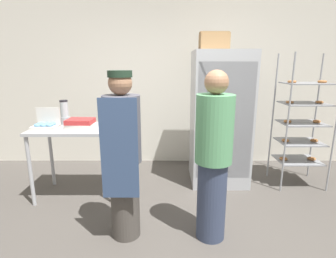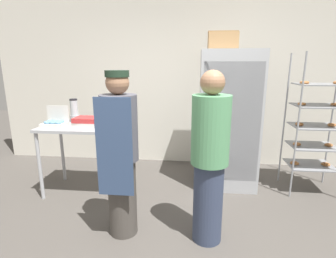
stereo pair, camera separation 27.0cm
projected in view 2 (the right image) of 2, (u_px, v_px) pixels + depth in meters
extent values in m
plane|color=#4C4742|center=(173.00, 257.00, 2.30)|extent=(14.00, 14.00, 0.00)
cube|color=silver|center=(186.00, 81.00, 4.33)|extent=(6.40, 0.12, 2.79)
cube|color=#ADAFB5|center=(228.00, 120.00, 3.58)|extent=(0.77, 0.71, 1.83)
cube|color=#93959B|center=(231.00, 124.00, 3.24)|extent=(0.71, 0.02, 1.50)
cylinder|color=silver|center=(214.00, 122.00, 3.22)|extent=(0.02, 0.02, 0.90)
cylinder|color=#93969B|center=(298.00, 129.00, 3.15)|extent=(0.02, 0.02, 1.80)
cylinder|color=#93969B|center=(284.00, 120.00, 3.62)|extent=(0.02, 0.02, 1.80)
cylinder|color=#93969B|center=(331.00, 121.00, 3.56)|extent=(0.02, 0.02, 1.80)
cube|color=gray|center=(310.00, 165.00, 3.49)|extent=(0.56, 0.45, 0.01)
torus|color=#AD6B38|center=(295.00, 163.00, 3.50)|extent=(0.11, 0.11, 0.03)
torus|color=#AD6B38|center=(326.00, 164.00, 3.46)|extent=(0.11, 0.11, 0.03)
cube|color=gray|center=(312.00, 146.00, 3.42)|extent=(0.56, 0.45, 0.01)
torus|color=#AD6B38|center=(297.00, 144.00, 3.44)|extent=(0.10, 0.10, 0.03)
torus|color=#AD6B38|center=(329.00, 145.00, 3.40)|extent=(0.10, 0.10, 0.03)
cube|color=gray|center=(315.00, 126.00, 3.36)|extent=(0.56, 0.45, 0.01)
torus|color=#AD6B38|center=(299.00, 124.00, 3.37)|extent=(0.10, 0.10, 0.03)
torus|color=#AD6B38|center=(332.00, 125.00, 3.33)|extent=(0.10, 0.10, 0.03)
cube|color=gray|center=(318.00, 106.00, 3.30)|extent=(0.56, 0.45, 0.01)
torus|color=#AD6B38|center=(302.00, 104.00, 3.31)|extent=(0.10, 0.10, 0.03)
torus|color=#AD6B38|center=(335.00, 104.00, 3.27)|extent=(0.10, 0.10, 0.03)
cube|color=gray|center=(321.00, 84.00, 3.23)|extent=(0.56, 0.45, 0.01)
torus|color=#AD6B38|center=(304.00, 82.00, 3.25)|extent=(0.11, 0.11, 0.03)
cube|color=#ADAFB5|center=(85.00, 127.00, 3.33)|extent=(1.07, 0.65, 0.04)
cylinder|color=#ADAFB5|center=(40.00, 166.00, 3.22)|extent=(0.04, 0.04, 0.86)
cylinder|color=#ADAFB5|center=(118.00, 170.00, 3.12)|extent=(0.04, 0.04, 0.86)
cylinder|color=#ADAFB5|center=(62.00, 152.00, 3.76)|extent=(0.04, 0.04, 0.86)
cylinder|color=#ADAFB5|center=(130.00, 154.00, 3.67)|extent=(0.04, 0.04, 0.86)
cube|color=silver|center=(55.00, 125.00, 3.23)|extent=(0.29, 0.20, 0.05)
cube|color=silver|center=(58.00, 113.00, 3.31)|extent=(0.28, 0.01, 0.20)
torus|color=#669EC6|center=(47.00, 122.00, 3.20)|extent=(0.08, 0.08, 0.03)
torus|color=#669EC6|center=(53.00, 122.00, 3.19)|extent=(0.08, 0.08, 0.03)
torus|color=#669EC6|center=(58.00, 123.00, 3.18)|extent=(0.08, 0.08, 0.03)
torus|color=#669EC6|center=(50.00, 121.00, 3.27)|extent=(0.08, 0.08, 0.03)
torus|color=#669EC6|center=(56.00, 121.00, 3.26)|extent=(0.08, 0.08, 0.03)
torus|color=#669EC6|center=(61.00, 121.00, 3.25)|extent=(0.08, 0.08, 0.03)
cylinder|color=#99999E|center=(75.00, 118.00, 3.53)|extent=(0.12, 0.12, 0.09)
cylinder|color=#B2BCC1|center=(74.00, 108.00, 3.49)|extent=(0.10, 0.10, 0.20)
cylinder|color=black|center=(73.00, 100.00, 3.47)|extent=(0.10, 0.10, 0.02)
cube|color=silver|center=(88.00, 124.00, 3.31)|extent=(0.33, 0.28, 0.05)
cube|color=#B72D2D|center=(88.00, 119.00, 3.30)|extent=(0.32, 0.26, 0.06)
cube|color=#A87F51|center=(223.00, 42.00, 3.44)|extent=(0.38, 0.30, 0.22)
cube|color=#977249|center=(223.00, 32.00, 3.41)|extent=(0.39, 0.16, 0.02)
cylinder|color=#47423D|center=(123.00, 197.00, 2.57)|extent=(0.27, 0.27, 0.77)
cylinder|color=#4C4C56|center=(119.00, 128.00, 2.40)|extent=(0.34, 0.34, 0.61)
sphere|color=#9E7051|center=(117.00, 83.00, 2.30)|extent=(0.21, 0.21, 0.21)
cube|color=#33476B|center=(114.00, 148.00, 2.26)|extent=(0.32, 0.02, 0.88)
cylinder|color=#1E3323|center=(117.00, 74.00, 2.28)|extent=(0.21, 0.21, 0.06)
cylinder|color=#333D56|center=(208.00, 202.00, 2.46)|extent=(0.28, 0.28, 0.78)
cylinder|color=#569966|center=(211.00, 130.00, 2.29)|extent=(0.34, 0.34, 0.62)
sphere|color=#9E7051|center=(213.00, 82.00, 2.19)|extent=(0.21, 0.21, 0.21)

